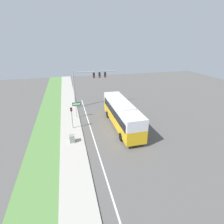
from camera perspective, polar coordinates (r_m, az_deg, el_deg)
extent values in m
plane|color=#565451|center=(22.80, 2.98, -7.22)|extent=(80.00, 80.00, 0.00)
cube|color=#ADA89E|center=(21.93, -12.86, -8.97)|extent=(2.80, 80.00, 0.12)
cube|color=#568442|center=(22.18, -21.24, -9.71)|extent=(3.60, 80.00, 0.10)
cube|color=silver|center=(22.11, -6.06, -8.36)|extent=(0.14, 30.00, 0.01)
cube|color=gold|center=(24.20, 3.15, -1.98)|extent=(2.43, 11.38, 1.64)
cube|color=silver|center=(23.61, 3.23, 1.32)|extent=(2.43, 11.38, 1.35)
cube|color=black|center=(23.79, 3.21, 0.28)|extent=(2.47, 10.47, 1.02)
cube|color=silver|center=(22.58, 3.93, 2.43)|extent=(1.70, 3.98, 0.24)
cylinder|color=black|center=(27.34, -1.44, -0.75)|extent=(0.28, 0.97, 0.97)
cylinder|color=black|center=(27.92, 3.21, -0.27)|extent=(0.28, 0.97, 0.97)
cylinder|color=black|center=(21.27, 2.99, -8.09)|extent=(0.28, 0.97, 0.97)
cylinder|color=black|center=(22.01, 8.82, -7.22)|extent=(0.28, 0.97, 0.97)
cylinder|color=#939399|center=(31.04, -12.24, 7.02)|extent=(0.20, 0.20, 6.48)
cylinder|color=#939399|center=(30.74, -5.83, 12.98)|extent=(7.22, 0.14, 0.14)
cube|color=black|center=(30.84, -5.95, 11.84)|extent=(0.32, 0.28, 0.90)
sphere|color=red|center=(30.71, -5.88, 11.32)|extent=(0.18, 0.18, 0.18)
cube|color=black|center=(31.00, -4.10, 11.96)|extent=(0.32, 0.28, 0.90)
sphere|color=red|center=(30.87, -4.02, 11.45)|extent=(0.18, 0.18, 0.18)
cube|color=black|center=(31.19, -2.27, 12.06)|extent=(0.32, 0.28, 0.90)
sphere|color=red|center=(31.07, -2.19, 11.56)|extent=(0.18, 0.18, 0.18)
cylinder|color=#939399|center=(23.94, -12.91, -2.12)|extent=(0.12, 0.12, 3.10)
cube|color=black|center=(23.42, -13.19, 0.84)|extent=(0.28, 0.24, 0.44)
sphere|color=red|center=(23.28, -13.17, 0.70)|extent=(0.14, 0.14, 0.14)
cylinder|color=#939399|center=(27.36, -11.60, 0.63)|extent=(0.08, 0.08, 2.59)
cube|color=#145B2D|center=(27.03, -11.48, 2.56)|extent=(1.31, 0.03, 0.56)
cube|color=white|center=(27.01, -11.48, 2.55)|extent=(1.12, 0.01, 0.20)
cube|color=gray|center=(21.23, -12.90, -8.45)|extent=(0.58, 0.62, 0.93)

